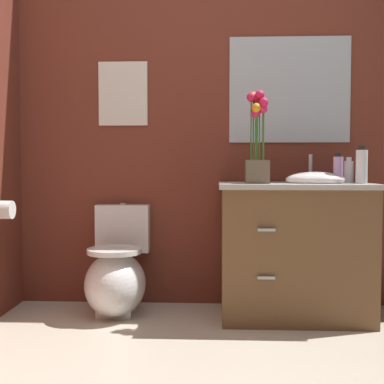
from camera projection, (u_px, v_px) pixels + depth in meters
wall_back at (236, 121)px, 3.50m from camera, size 3.97×0.05×2.50m
toilet at (117, 276)px, 3.29m from camera, size 0.38×0.59×0.69m
vanity_cabinet at (295, 249)px, 3.20m from camera, size 0.94×0.56×1.02m
flower_vase at (257, 148)px, 3.10m from camera, size 0.14×0.14×0.56m
soap_bottle at (362, 166)px, 3.07m from camera, size 0.07×0.07×0.22m
lotion_bottle at (349, 171)px, 3.27m from camera, size 0.06×0.06×0.16m
hand_wash_bottle at (338, 169)px, 3.12m from camera, size 0.06×0.06×0.18m
wall_poster at (123, 94)px, 3.49m from camera, size 0.33×0.01×0.43m
wall_mirror at (290, 90)px, 3.44m from camera, size 0.80×0.01×0.70m
toilet_paper_roll at (4, 210)px, 3.10m from camera, size 0.11×0.11×0.11m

